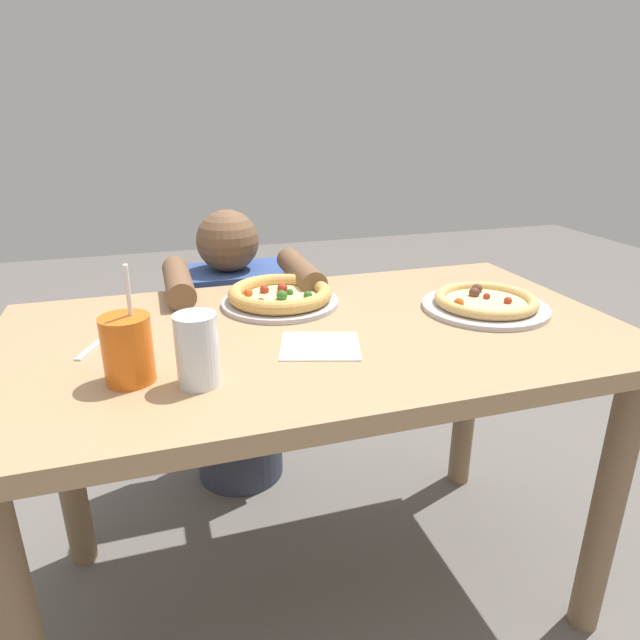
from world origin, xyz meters
The scene contains 9 objects.
ground_plane centered at (0.00, 0.00, 0.00)m, with size 8.00×8.00×0.00m, color #66605B.
dining_table centered at (0.00, 0.00, 0.64)m, with size 1.37×0.76×0.75m.
pizza_near centered at (0.43, 0.00, 0.77)m, with size 0.30×0.30×0.04m.
pizza_far centered at (-0.04, 0.18, 0.77)m, with size 0.29×0.29×0.05m.
drink_cup_colored centered at (-0.39, -0.14, 0.81)m, with size 0.09×0.09×0.22m.
water_cup_clear centered at (-0.27, -0.19, 0.82)m, with size 0.07×0.07×0.13m.
paper_napkin centered at (-0.02, -0.10, 0.75)m, with size 0.16×0.14×0.00m, color white.
fork centered at (-0.45, 0.08, 0.75)m, with size 0.09×0.19×0.00m.
diner_seated centered at (-0.11, 0.56, 0.42)m, with size 0.40×0.52×0.93m.
Camera 1 is at (-0.33, -1.09, 1.20)m, focal length 31.05 mm.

